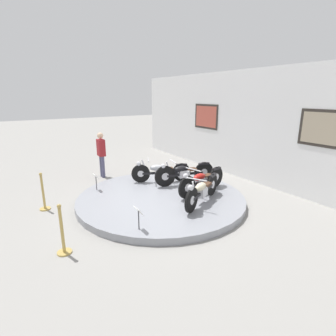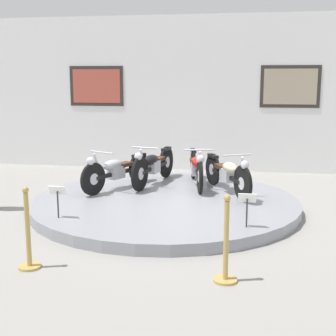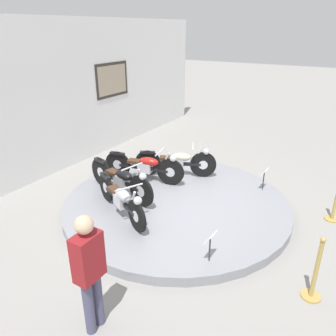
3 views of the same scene
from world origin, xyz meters
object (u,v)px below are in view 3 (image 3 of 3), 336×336
Objects in this scene: motorcycle_silver at (121,198)px; motorcycle_black at (121,179)px; motorcycle_red at (145,166)px; stanchion_post_left_of_entry at (315,278)px; stanchion_post_right_of_entry at (335,205)px; info_placard_front_centre at (264,175)px; info_placard_front_left at (210,241)px; visitor_standing at (89,269)px; motorcycle_cream at (177,161)px.

motorcycle_black is (0.63, 0.51, 0.03)m from motorcycle_silver.
stanchion_post_left_of_entry reaches higher than motorcycle_red.
motorcycle_silver is 0.90× the size of motorcycle_black.
stanchion_post_right_of_entry is at bearing -57.17° from motorcycle_silver.
info_placard_front_centre is 0.50× the size of stanchion_post_right_of_entry.
motorcycle_black reaches higher than info_placard_front_left.
motorcycle_black is 4.10m from stanchion_post_left_of_entry.
stanchion_post_left_of_entry is (1.98, -2.28, -0.59)m from visitor_standing.
stanchion_post_left_of_entry is at bearing -81.09° from info_placard_front_left.
info_placard_front_left is 1.00× the size of info_placard_front_centre.
motorcycle_black is at bearing 179.89° from motorcycle_red.
stanchion_post_right_of_entry reaches higher than info_placard_front_centre.
visitor_standing is at bearing 170.33° from info_placard_front_centre.
motorcycle_cream is 2.06m from info_placard_front_centre.
motorcycle_black is 1.20× the size of visitor_standing.
visitor_standing is at bearing -154.24° from motorcycle_red.
motorcycle_silver is 1.74× the size of stanchion_post_right_of_entry.
motorcycle_red reaches higher than motorcycle_silver.
motorcycle_cream is at bearing 0.05° from motorcycle_silver.
motorcycle_red is at bearing 141.54° from motorcycle_cream.
stanchion_post_left_of_entry reaches higher than motorcycle_silver.
motorcycle_cream is (1.51, -0.51, -0.02)m from motorcycle_black.
visitor_standing is (-2.73, -1.75, 0.36)m from motorcycle_black.
motorcycle_silver is 4.19m from stanchion_post_right_of_entry.
motorcycle_red is at bearing 53.52° from info_placard_front_left.
stanchion_post_left_of_entry is at bearing -150.32° from info_placard_front_centre.
motorcycle_silver is 0.81m from motorcycle_black.
stanchion_post_right_of_entry is (-0.23, -1.50, -0.20)m from info_placard_front_centre.
motorcycle_cream is at bearing -18.46° from motorcycle_black.
visitor_standing is at bearing -147.44° from motorcycle_black.
motorcycle_black is 0.88m from motorcycle_red.
motorcycle_cream reaches higher than info_placard_front_centre.
info_placard_front_left is (-0.99, -2.53, -0.03)m from motorcycle_black.
motorcycle_red is 4.35m from stanchion_post_left_of_entry.
stanchion_post_left_of_entry is at bearing -122.81° from motorcycle_cream.
info_placard_front_left is 1.95m from visitor_standing.
motorcycle_red is 4.03m from visitor_standing.
stanchion_post_right_of_entry is (0.12, -3.52, -0.22)m from motorcycle_cream.
motorcycle_silver is at bearing 88.04° from stanchion_post_left_of_entry.
motorcycle_black is 3.88× the size of info_placard_front_left.
info_placard_front_left is at bearing 180.00° from info_placard_front_centre.
stanchion_post_right_of_entry is at bearing -79.37° from motorcycle_red.
visitor_standing is (-3.61, -1.74, 0.37)m from motorcycle_red.
motorcycle_silver is 3.53m from stanchion_post_left_of_entry.
stanchion_post_left_of_entry is (0.23, -1.50, -0.20)m from info_placard_front_left.
motorcycle_silver is at bearing -179.95° from motorcycle_cream.
stanchion_post_left_of_entry is (-2.27, -3.52, -0.22)m from motorcycle_cream.
motorcycle_red is 3.83× the size of info_placard_front_centre.
visitor_standing is at bearing 155.78° from info_placard_front_left.
motorcycle_cream is at bearing 91.96° from stanchion_post_right_of_entry.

